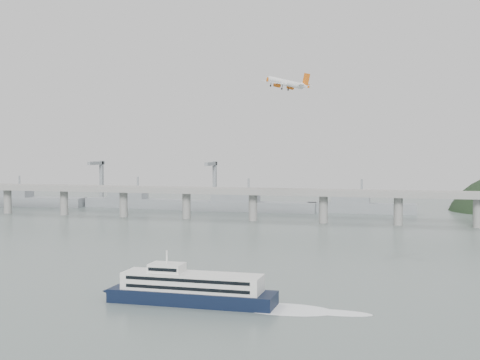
% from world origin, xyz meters
% --- Properties ---
extents(ground, '(900.00, 900.00, 0.00)m').
position_xyz_m(ground, '(0.00, 0.00, 0.00)').
color(ground, slate).
rests_on(ground, ground).
extents(bridge, '(800.00, 22.00, 23.90)m').
position_xyz_m(bridge, '(-1.15, 200.00, 17.65)').
color(bridge, gray).
rests_on(bridge, ground).
extents(distant_fleet, '(453.00, 60.90, 40.00)m').
position_xyz_m(distant_fleet, '(-155.36, 265.08, 6.22)').
color(distant_fleet, gray).
rests_on(distant_fleet, ground).
extents(ferry, '(91.17, 15.96, 17.23)m').
position_xyz_m(ferry, '(10.09, -41.86, 4.67)').
color(ferry, black).
rests_on(ferry, ground).
extents(airliner, '(30.53, 28.94, 10.67)m').
position_xyz_m(airliner, '(11.92, 107.15, 86.77)').
color(airliner, white).
rests_on(airliner, ground).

